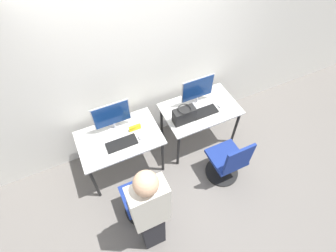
{
  "coord_description": "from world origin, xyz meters",
  "views": [
    {
      "loc": [
        -0.87,
        -1.73,
        3.47
      ],
      "look_at": [
        0.0,
        0.14,
        0.88
      ],
      "focal_mm": 28.0,
      "sensor_mm": 36.0,
      "label": 1
    }
  ],
  "objects_px": {
    "monitor_left": "(112,116)",
    "monitor_right": "(198,90)",
    "keyboard_left": "(122,143)",
    "keyboard_right": "(204,112)",
    "handbag": "(184,115)",
    "office_chair_left": "(142,202)",
    "person_left": "(150,213)",
    "office_chair_right": "(228,163)",
    "mouse_left": "(141,137)",
    "mouse_right": "(220,106)"
  },
  "relations": [
    {
      "from": "mouse_right",
      "to": "handbag",
      "type": "height_order",
      "value": "handbag"
    },
    {
      "from": "keyboard_left",
      "to": "office_chair_right",
      "type": "height_order",
      "value": "office_chair_right"
    },
    {
      "from": "monitor_left",
      "to": "keyboard_left",
      "type": "xyz_separation_m",
      "value": [
        0.0,
        -0.28,
        -0.23
      ]
    },
    {
      "from": "handbag",
      "to": "keyboard_right",
      "type": "bearing_deg",
      "value": 2.15
    },
    {
      "from": "mouse_left",
      "to": "monitor_right",
      "type": "bearing_deg",
      "value": 14.99
    },
    {
      "from": "keyboard_left",
      "to": "person_left",
      "type": "distance_m",
      "value": 1.05
    },
    {
      "from": "office_chair_left",
      "to": "mouse_right",
      "type": "distance_m",
      "value": 1.69
    },
    {
      "from": "office_chair_right",
      "to": "monitor_left",
      "type": "bearing_deg",
      "value": 143.31
    },
    {
      "from": "office_chair_left",
      "to": "person_left",
      "type": "relative_size",
      "value": 0.53
    },
    {
      "from": "keyboard_right",
      "to": "keyboard_left",
      "type": "bearing_deg",
      "value": -179.03
    },
    {
      "from": "monitor_left",
      "to": "handbag",
      "type": "distance_m",
      "value": 0.94
    },
    {
      "from": "monitor_left",
      "to": "mouse_left",
      "type": "bearing_deg",
      "value": -49.89
    },
    {
      "from": "mouse_right",
      "to": "handbag",
      "type": "bearing_deg",
      "value": -178.72
    },
    {
      "from": "mouse_left",
      "to": "keyboard_right",
      "type": "relative_size",
      "value": 0.23
    },
    {
      "from": "monitor_right",
      "to": "keyboard_left",
      "type": "bearing_deg",
      "value": -168.7
    },
    {
      "from": "keyboard_left",
      "to": "office_chair_left",
      "type": "distance_m",
      "value": 0.77
    },
    {
      "from": "keyboard_left",
      "to": "handbag",
      "type": "xyz_separation_m",
      "value": [
        0.89,
        0.01,
        0.11
      ]
    },
    {
      "from": "mouse_left",
      "to": "person_left",
      "type": "distance_m",
      "value": 1.07
    },
    {
      "from": "monitor_right",
      "to": "handbag",
      "type": "distance_m",
      "value": 0.41
    },
    {
      "from": "mouse_left",
      "to": "monitor_left",
      "type": "bearing_deg",
      "value": 130.11
    },
    {
      "from": "office_chair_left",
      "to": "monitor_right",
      "type": "xyz_separation_m",
      "value": [
        1.22,
        0.91,
        0.61
      ]
    },
    {
      "from": "mouse_right",
      "to": "keyboard_left",
      "type": "bearing_deg",
      "value": -179.16
    },
    {
      "from": "mouse_left",
      "to": "office_chair_right",
      "type": "relative_size",
      "value": 0.1
    },
    {
      "from": "monitor_left",
      "to": "mouse_right",
      "type": "bearing_deg",
      "value": -10.08
    },
    {
      "from": "monitor_left",
      "to": "monitor_right",
      "type": "xyz_separation_m",
      "value": [
        1.21,
        -0.04,
        0.0
      ]
    },
    {
      "from": "mouse_left",
      "to": "office_chair_right",
      "type": "height_order",
      "value": "office_chair_right"
    },
    {
      "from": "person_left",
      "to": "office_chair_right",
      "type": "xyz_separation_m",
      "value": [
        1.28,
        0.39,
        -0.55
      ]
    },
    {
      "from": "office_chair_left",
      "to": "mouse_right",
      "type": "height_order",
      "value": "office_chair_left"
    },
    {
      "from": "monitor_right",
      "to": "mouse_right",
      "type": "bearing_deg",
      "value": -39.42
    },
    {
      "from": "handbag",
      "to": "office_chair_right",
      "type": "bearing_deg",
      "value": -61.25
    },
    {
      "from": "office_chair_left",
      "to": "handbag",
      "type": "distance_m",
      "value": 1.23
    },
    {
      "from": "monitor_right",
      "to": "mouse_right",
      "type": "xyz_separation_m",
      "value": [
        0.27,
        -0.22,
        -0.22
      ]
    },
    {
      "from": "monitor_right",
      "to": "office_chair_right",
      "type": "relative_size",
      "value": 0.54
    },
    {
      "from": "monitor_right",
      "to": "monitor_left",
      "type": "bearing_deg",
      "value": 177.98
    },
    {
      "from": "keyboard_left",
      "to": "mouse_right",
      "type": "height_order",
      "value": "mouse_right"
    },
    {
      "from": "mouse_left",
      "to": "office_chair_right",
      "type": "distance_m",
      "value": 1.24
    },
    {
      "from": "keyboard_left",
      "to": "monitor_right",
      "type": "height_order",
      "value": "monitor_right"
    },
    {
      "from": "keyboard_right",
      "to": "office_chair_right",
      "type": "bearing_deg",
      "value": -86.65
    },
    {
      "from": "mouse_right",
      "to": "keyboard_right",
      "type": "bearing_deg",
      "value": -179.77
    },
    {
      "from": "office_chair_left",
      "to": "mouse_right",
      "type": "relative_size",
      "value": 9.86
    },
    {
      "from": "monitor_left",
      "to": "keyboard_left",
      "type": "bearing_deg",
      "value": -90.0
    },
    {
      "from": "mouse_right",
      "to": "mouse_left",
      "type": "bearing_deg",
      "value": -178.31
    },
    {
      "from": "keyboard_right",
      "to": "monitor_right",
      "type": "bearing_deg",
      "value": 90.0
    },
    {
      "from": "keyboard_left",
      "to": "keyboard_right",
      "type": "bearing_deg",
      "value": 0.97
    },
    {
      "from": "keyboard_left",
      "to": "person_left",
      "type": "relative_size",
      "value": 0.24
    },
    {
      "from": "keyboard_left",
      "to": "handbag",
      "type": "distance_m",
      "value": 0.89
    },
    {
      "from": "mouse_left",
      "to": "mouse_right",
      "type": "height_order",
      "value": "same"
    },
    {
      "from": "monitor_right",
      "to": "handbag",
      "type": "height_order",
      "value": "monitor_right"
    },
    {
      "from": "keyboard_left",
      "to": "person_left",
      "type": "height_order",
      "value": "person_left"
    },
    {
      "from": "person_left",
      "to": "office_chair_right",
      "type": "bearing_deg",
      "value": 17.0
    }
  ]
}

